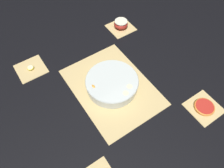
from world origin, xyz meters
TOP-DOWN VIEW (x-y plane):
  - ground_plane at (0.00, 0.00)m, footprint 6.00×6.00m
  - bamboo_mat_center at (-0.00, 0.00)m, footprint 0.50×0.37m
  - coaster_mat_near_left at (-0.35, -0.30)m, footprint 0.15×0.15m
  - coaster_mat_far_left at (-0.35, 0.30)m, footprint 0.15×0.15m
  - coaster_mat_far_right at (0.35, 0.30)m, footprint 0.15×0.15m
  - fruit_salad_bowl at (0.00, -0.00)m, footprint 0.27×0.27m
  - apple_half at (-0.35, 0.30)m, footprint 0.09×0.09m
  - banana_coin_single at (-0.35, -0.30)m, footprint 0.04×0.04m
  - grapefruit_slice at (0.35, 0.30)m, footprint 0.10×0.10m

SIDE VIEW (x-z plane):
  - ground_plane at x=0.00m, z-range 0.00..0.00m
  - coaster_mat_near_left at x=-0.35m, z-range 0.00..0.01m
  - coaster_mat_far_left at x=-0.35m, z-range 0.00..0.01m
  - coaster_mat_far_right at x=0.35m, z-range 0.00..0.01m
  - bamboo_mat_center at x=0.00m, z-range 0.00..0.01m
  - banana_coin_single at x=-0.35m, z-range 0.01..0.01m
  - grapefruit_slice at x=0.35m, z-range 0.01..0.02m
  - apple_half at x=-0.35m, z-range 0.01..0.05m
  - fruit_salad_bowl at x=0.00m, z-range 0.01..0.07m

